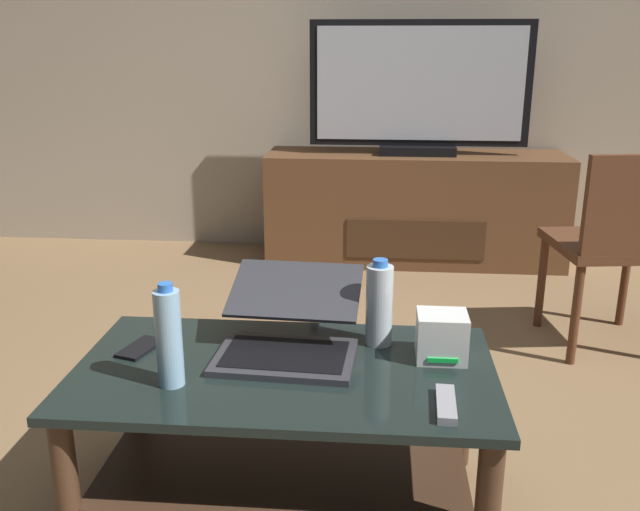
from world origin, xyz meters
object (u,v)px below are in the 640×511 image
at_px(dining_chair, 618,239).
at_px(laptop, 290,329).
at_px(coffee_table, 285,413).
at_px(media_cabinet, 414,208).
at_px(router_box, 442,336).
at_px(tv_remote, 446,404).
at_px(television, 420,91).
at_px(water_bottle_far, 169,337).
at_px(cell_phone, 140,348).
at_px(water_bottle_near, 379,304).

relative_size(dining_chair, laptop, 1.93).
distance_m(coffee_table, media_cabinet, 2.35).
distance_m(media_cabinet, router_box, 2.23).
bearing_deg(tv_remote, media_cabinet, 91.70).
relative_size(coffee_table, laptop, 2.50).
xyz_separation_m(media_cabinet, laptop, (-0.45, -2.20, 0.18)).
bearing_deg(television, laptop, -101.62).
distance_m(television, laptop, 2.28).
xyz_separation_m(laptop, router_box, (0.41, -0.02, 0.00)).
bearing_deg(water_bottle_far, tv_remote, -5.25).
bearing_deg(dining_chair, coffee_table, -136.92).
distance_m(coffee_table, tv_remote, 0.46).
xyz_separation_m(television, tv_remote, (-0.05, -2.46, -0.54)).
bearing_deg(tv_remote, laptop, 147.50).
relative_size(television, dining_chair, 1.43).
xyz_separation_m(cell_phone, tv_remote, (0.81, -0.25, 0.01)).
height_order(laptop, cell_phone, laptop).
bearing_deg(water_bottle_far, media_cabinet, 73.57).
xyz_separation_m(media_cabinet, tv_remote, (-0.05, -2.48, 0.13)).
distance_m(television, cell_phone, 2.44).
bearing_deg(router_box, television, 89.00).
height_order(water_bottle_far, tv_remote, water_bottle_far).
relative_size(coffee_table, media_cabinet, 0.65).
distance_m(dining_chair, router_box, 1.30).
bearing_deg(tv_remote, water_bottle_near, 117.34).
xyz_separation_m(coffee_table, water_bottle_far, (-0.27, -0.12, 0.26)).
relative_size(laptop, water_bottle_far, 1.65).
bearing_deg(dining_chair, media_cabinet, 122.19).
bearing_deg(laptop, coffee_table, -90.06).
bearing_deg(laptop, tv_remote, -35.30).
height_order(media_cabinet, router_box, media_cabinet).
height_order(coffee_table, cell_phone, cell_phone).
height_order(router_box, water_bottle_far, water_bottle_far).
distance_m(media_cabinet, television, 0.66).
relative_size(television, cell_phone, 8.62).
height_order(media_cabinet, tv_remote, media_cabinet).
height_order(television, water_bottle_near, television).
bearing_deg(dining_chair, water_bottle_far, -139.85).
height_order(television, dining_chair, television).
distance_m(laptop, water_bottle_near, 0.26).
bearing_deg(cell_phone, water_bottle_near, 25.43).
height_order(television, tv_remote, television).
bearing_deg(laptop, dining_chair, 40.22).
distance_m(laptop, tv_remote, 0.49).
height_order(laptop, router_box, laptop).
bearing_deg(router_box, water_bottle_far, -163.40).
distance_m(television, tv_remote, 2.52).
bearing_deg(coffee_table, media_cabinet, 79.01).
bearing_deg(tv_remote, coffee_table, 159.03).
bearing_deg(television, dining_chair, -57.34).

